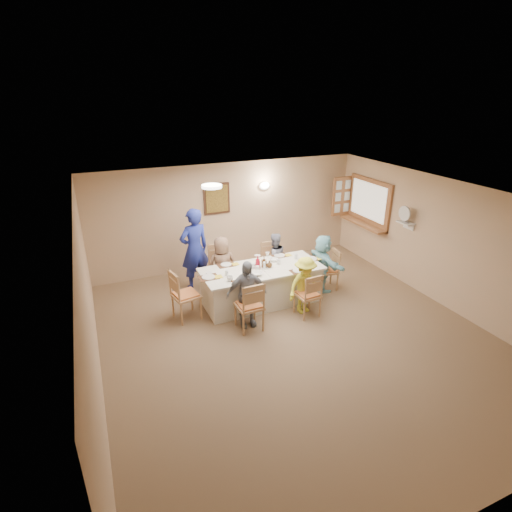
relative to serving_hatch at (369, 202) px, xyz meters
name	(u,v)px	position (x,y,z in m)	size (l,w,h in m)	color
ground	(298,337)	(-3.21, -2.40, -1.50)	(7.00, 7.00, 0.00)	#7B6547
room_walls	(301,259)	(-3.21, -2.40, 0.01)	(7.00, 7.00, 7.00)	tan
wall_picture	(217,199)	(-3.51, 1.06, 0.20)	(0.62, 0.05, 0.72)	#422517
wall_sconce	(265,186)	(-2.31, 1.04, 0.40)	(0.26, 0.09, 0.18)	white
ceiling_light	(212,186)	(-4.21, -0.90, 0.97)	(0.36, 0.36, 0.05)	white
serving_hatch	(369,202)	(0.00, 0.00, 0.00)	(0.06, 1.50, 1.15)	#965E36
hatch_sill	(363,224)	(-0.12, 0.00, -0.53)	(0.30, 1.50, 0.05)	#965E36
shutter_door	(342,196)	(-0.26, 0.76, 0.00)	(0.55, 0.04, 1.00)	#965E36
fan_shelf	(406,223)	(-0.08, -1.35, -0.10)	(0.22, 0.36, 0.03)	white
desk_fan	(406,216)	(-0.11, -1.35, 0.05)	(0.30, 0.30, 0.28)	#A5A5A8
dining_table	(262,285)	(-3.28, -0.98, -1.12)	(2.41, 1.02, 0.76)	silver
chair_back_left	(221,269)	(-3.88, -0.18, -0.99)	(0.48, 0.48, 1.01)	tan
chair_back_right	(272,263)	(-2.68, -0.18, -1.05)	(0.43, 0.43, 0.90)	tan
chair_front_left	(249,305)	(-3.88, -1.78, -1.01)	(0.47, 0.47, 0.97)	tan
chair_front_right	(308,294)	(-2.68, -1.78, -1.05)	(0.43, 0.43, 0.90)	tan
chair_left_end	(186,294)	(-4.83, -0.98, -1.00)	(0.48, 0.48, 1.00)	tan
chair_right_end	(327,270)	(-1.73, -0.98, -1.06)	(0.42, 0.42, 0.89)	tan
diner_back_left	(222,266)	(-3.88, -0.30, -0.87)	(0.63, 0.42, 1.27)	brown
diner_back_right	(274,259)	(-2.68, -0.30, -0.91)	(0.58, 0.45, 1.18)	gray
diner_front_left	(247,294)	(-3.88, -1.66, -0.86)	(0.78, 0.38, 1.28)	gray
diner_front_right	(305,285)	(-2.68, -1.66, -0.92)	(0.82, 0.57, 1.15)	yellow
diner_right_end	(323,263)	(-1.86, -0.98, -0.87)	(0.39, 1.17, 1.25)	#91DCEA
caregiver	(194,249)	(-4.33, 0.17, -0.60)	(0.73, 0.56, 1.80)	#212F98
placemat_fl	(241,282)	(-3.88, -1.40, -0.74)	(0.33, 0.24, 0.01)	#472B19
plate_fl	(241,282)	(-3.88, -1.40, -0.73)	(0.24, 0.24, 0.02)	white
napkin_fl	(251,281)	(-3.70, -1.45, -0.73)	(0.14, 0.14, 0.01)	yellow
placemat_fr	(299,271)	(-2.68, -1.40, -0.74)	(0.32, 0.24, 0.01)	#472B19
plate_fr	(299,271)	(-2.68, -1.40, -0.73)	(0.23, 0.23, 0.01)	white
napkin_fr	(308,270)	(-2.50, -1.45, -0.73)	(0.13, 0.13, 0.01)	yellow
placemat_bl	(226,265)	(-3.88, -0.56, -0.74)	(0.36, 0.27, 0.01)	#472B19
plate_bl	(226,264)	(-3.88, -0.56, -0.73)	(0.22, 0.22, 0.01)	white
napkin_bl	(235,264)	(-3.70, -0.61, -0.73)	(0.13, 0.13, 0.01)	yellow
placemat_br	(279,256)	(-2.68, -0.56, -0.74)	(0.33, 0.25, 0.01)	#472B19
plate_br	(279,255)	(-2.68, -0.56, -0.73)	(0.23, 0.23, 0.01)	white
napkin_br	(288,255)	(-2.50, -0.61, -0.73)	(0.13, 0.13, 0.01)	yellow
placemat_le	(208,278)	(-4.38, -0.98, -0.74)	(0.37, 0.28, 0.01)	#472B19
plate_le	(208,277)	(-4.38, -0.98, -0.73)	(0.25, 0.25, 0.02)	white
napkin_le	(218,277)	(-4.20, -1.03, -0.73)	(0.14, 0.14, 0.01)	yellow
placemat_re	(311,259)	(-2.16, -0.98, -0.74)	(0.33, 0.25, 0.01)	#472B19
plate_re	(311,259)	(-2.16, -0.98, -0.73)	(0.25, 0.25, 0.02)	white
napkin_re	(319,258)	(-1.98, -1.03, -0.73)	(0.13, 0.13, 0.01)	yellow
teacup_a	(230,279)	(-4.05, -1.26, -0.69)	(0.14, 0.14, 0.09)	white
teacup_b	(267,254)	(-2.91, -0.45, -0.70)	(0.11, 0.11, 0.08)	white
bowl_a	(257,274)	(-3.49, -1.22, -0.71)	(0.29, 0.29, 0.06)	white
bowl_b	(274,260)	(-2.91, -0.76, -0.71)	(0.23, 0.23, 0.06)	white
condiment_ketchup	(258,262)	(-3.35, -0.95, -0.61)	(0.12, 0.12, 0.26)	#A30D20
condiment_brown	(264,262)	(-3.22, -0.95, -0.63)	(0.12, 0.12, 0.22)	#462B12
condiment_malt	(269,264)	(-3.13, -1.01, -0.67)	(0.15, 0.15, 0.15)	#462B12
drinking_glass	(254,266)	(-3.43, -0.93, -0.68)	(0.06, 0.06, 0.09)	silver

